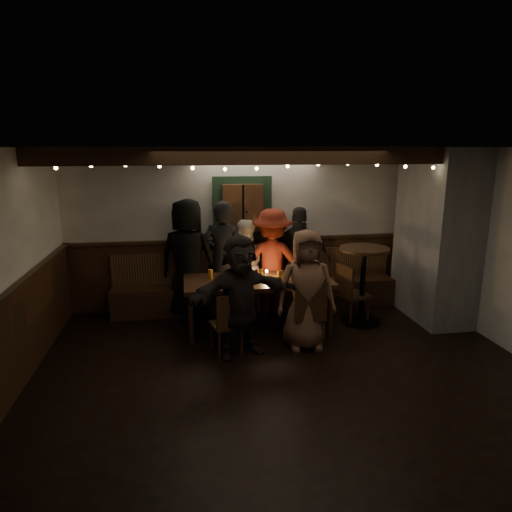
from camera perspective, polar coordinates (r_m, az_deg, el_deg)
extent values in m
cube|color=black|center=(5.57, 3.81, -14.48)|extent=(6.00, 5.00, 0.01)
cube|color=black|center=(4.92, 4.30, 13.48)|extent=(6.00, 5.00, 0.01)
cube|color=beige|center=(7.49, -0.25, 3.49)|extent=(6.00, 0.01, 2.60)
cube|color=black|center=(7.63, -0.21, -2.10)|extent=(6.00, 0.05, 1.10)
cube|color=black|center=(5.53, -28.27, -10.00)|extent=(0.05, 5.00, 1.10)
cube|color=slate|center=(7.45, 21.63, 2.47)|extent=(0.70, 1.40, 2.60)
cube|color=black|center=(7.49, 0.09, -5.01)|extent=(4.60, 0.45, 0.45)
cube|color=#341B10|center=(7.53, -0.13, -1.13)|extent=(4.60, 0.06, 0.50)
cube|color=#1D3725|center=(7.35, -1.72, 6.05)|extent=(0.95, 0.04, 1.00)
cube|color=#341B10|center=(7.29, -1.66, 5.99)|extent=(0.64, 0.12, 0.76)
cube|color=black|center=(5.90, 2.02, 12.39)|extent=(6.00, 0.16, 0.22)
sphere|color=#FFE599|center=(5.96, -23.74, 10.04)|extent=(0.04, 0.04, 0.04)
sphere|color=#FFE599|center=(5.87, -19.93, 10.57)|extent=(0.04, 0.04, 0.04)
sphere|color=#FFE599|center=(5.81, -15.99, 10.88)|extent=(0.04, 0.04, 0.04)
sphere|color=#FFE599|center=(5.78, -11.97, 10.93)|extent=(0.04, 0.04, 0.04)
sphere|color=#FFE599|center=(5.77, -7.93, 10.83)|extent=(0.04, 0.04, 0.04)
sphere|color=#FFE599|center=(5.80, -3.90, 10.78)|extent=(0.04, 0.04, 0.04)
sphere|color=#FFE599|center=(5.85, 0.08, 10.89)|extent=(0.04, 0.04, 0.04)
sphere|color=#FFE599|center=(5.92, 3.98, 11.12)|extent=(0.04, 0.04, 0.04)
sphere|color=#FFE599|center=(6.02, 7.77, 11.29)|extent=(0.04, 0.04, 0.04)
sphere|color=#FFE599|center=(6.15, 11.42, 11.25)|extent=(0.04, 0.04, 0.04)
sphere|color=#FFE599|center=(6.30, 14.89, 10.96)|extent=(0.04, 0.04, 0.04)
sphere|color=#FFE599|center=(6.47, 18.18, 10.57)|extent=(0.04, 0.04, 0.04)
sphere|color=#FFE599|center=(6.66, 21.28, 10.26)|extent=(0.04, 0.04, 0.04)
sphere|color=#FFE599|center=(6.87, 24.22, 10.12)|extent=(0.04, 0.04, 0.04)
cube|color=black|center=(6.55, 0.27, -3.18)|extent=(2.11, 0.90, 0.06)
cylinder|color=black|center=(6.24, -8.13, -7.84)|extent=(0.07, 0.07, 0.69)
cylinder|color=black|center=(6.94, -8.24, -5.62)|extent=(0.07, 0.07, 0.69)
cylinder|color=black|center=(6.55, 9.31, -6.85)|extent=(0.07, 0.07, 0.69)
cylinder|color=black|center=(7.22, 7.48, -4.84)|extent=(0.07, 0.07, 0.69)
cylinder|color=#BF7226|center=(6.56, -5.72, -2.29)|extent=(0.07, 0.07, 0.14)
cylinder|color=#BF7226|center=(6.28, -3.66, -2.98)|extent=(0.07, 0.07, 0.14)
cylinder|color=silver|center=(6.60, -1.02, -2.14)|extent=(0.07, 0.07, 0.14)
cylinder|color=#BF7226|center=(6.49, 3.02, -2.42)|extent=(0.07, 0.07, 0.14)
cylinder|color=silver|center=(6.77, 5.12, -1.78)|extent=(0.07, 0.07, 0.14)
cylinder|color=#BF7226|center=(6.58, 7.77, -2.30)|extent=(0.07, 0.07, 0.14)
cylinder|color=white|center=(6.19, -3.57, -3.83)|extent=(0.26, 0.26, 0.02)
cube|color=#B2B2B7|center=(6.48, 0.35, -2.84)|extent=(0.16, 0.10, 0.05)
cylinder|color=#990C0C|center=(6.46, 0.08, -2.38)|extent=(0.04, 0.04, 0.16)
cylinder|color=gold|center=(6.47, 0.61, -2.36)|extent=(0.04, 0.04, 0.16)
cylinder|color=silver|center=(6.60, 1.34, -2.42)|extent=(0.05, 0.05, 0.08)
sphere|color=#FFB24C|center=(6.58, 1.34, -1.92)|extent=(0.03, 0.03, 0.03)
cube|color=black|center=(5.93, -3.74, -8.53)|extent=(0.45, 0.45, 0.04)
cube|color=black|center=(5.70, -3.20, -6.97)|extent=(0.37, 0.13, 0.43)
cylinder|color=black|center=(6.19, -2.86, -9.56)|extent=(0.03, 0.03, 0.36)
cylinder|color=black|center=(5.93, -1.81, -10.61)|extent=(0.03, 0.03, 0.36)
cylinder|color=black|center=(6.10, -5.55, -9.97)|extent=(0.03, 0.03, 0.36)
cylinder|color=black|center=(5.83, -4.62, -11.07)|extent=(0.03, 0.03, 0.36)
cube|color=black|center=(6.15, 6.38, -7.32)|extent=(0.42, 0.42, 0.04)
cube|color=black|center=(5.89, 6.89, -5.62)|extent=(0.42, 0.05, 0.48)
cylinder|color=black|center=(6.42, 7.43, -8.56)|extent=(0.04, 0.04, 0.41)
cylinder|color=black|center=(6.12, 8.27, -9.72)|extent=(0.04, 0.04, 0.41)
cylinder|color=black|center=(6.35, 4.46, -8.76)|extent=(0.04, 0.04, 0.41)
cylinder|color=black|center=(6.04, 5.15, -9.96)|extent=(0.04, 0.04, 0.41)
cube|color=black|center=(7.09, 12.07, -4.79)|extent=(0.50, 0.50, 0.04)
cube|color=black|center=(6.91, 10.98, -3.06)|extent=(0.16, 0.40, 0.46)
cylinder|color=black|center=(7.14, 13.83, -6.59)|extent=(0.03, 0.03, 0.39)
cylinder|color=black|center=(6.95, 11.74, -7.06)|extent=(0.03, 0.03, 0.39)
cylinder|color=black|center=(7.38, 12.21, -5.85)|extent=(0.03, 0.03, 0.39)
cylinder|color=black|center=(7.19, 10.15, -6.27)|extent=(0.03, 0.03, 0.39)
cylinder|color=black|center=(7.21, 12.93, -7.88)|extent=(0.59, 0.59, 0.03)
cylinder|color=black|center=(7.03, 13.16, -3.69)|extent=(0.08, 0.08, 1.14)
cylinder|color=black|center=(6.88, 13.41, 0.84)|extent=(0.73, 0.73, 0.05)
imported|color=black|center=(7.10, -8.51, -0.32)|extent=(1.05, 0.87, 1.85)
imported|color=black|center=(7.05, -4.11, -0.43)|extent=(0.75, 0.59, 1.82)
imported|color=beige|center=(7.26, -1.53, -1.28)|extent=(0.74, 0.58, 1.50)
imported|color=maroon|center=(7.16, 2.05, -0.76)|extent=(1.20, 0.86, 1.68)
imported|color=black|center=(7.36, 5.47, -0.38)|extent=(1.06, 0.66, 1.69)
imported|color=black|center=(5.73, -1.99, -5.01)|extent=(1.53, 0.88, 1.57)
imported|color=brown|center=(5.97, 6.26, -4.21)|extent=(0.78, 0.52, 1.59)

